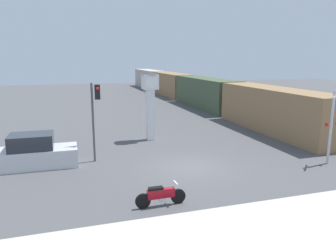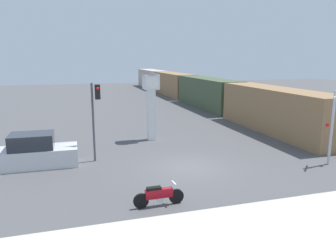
% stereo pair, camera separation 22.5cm
% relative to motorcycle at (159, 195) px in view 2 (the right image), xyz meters
% --- Properties ---
extents(ground_plane, '(120.00, 120.00, 0.00)m').
position_rel_motorcycle_xyz_m(ground_plane, '(2.72, 3.97, -0.43)').
color(ground_plane, '#4C4C4F').
extents(sidewalk_strip, '(36.00, 6.00, 0.10)m').
position_rel_motorcycle_xyz_m(sidewalk_strip, '(2.72, -4.00, -0.38)').
color(sidewalk_strip, '#BCB7A8').
rests_on(sidewalk_strip, ground_plane).
extents(motorcycle, '(2.05, 0.44, 0.90)m').
position_rel_motorcycle_xyz_m(motorcycle, '(0.00, 0.00, 0.00)').
color(motorcycle, black).
rests_on(motorcycle, ground_plane).
extents(clock_tower, '(1.22, 1.22, 4.80)m').
position_rel_motorcycle_xyz_m(clock_tower, '(2.28, 10.44, 2.74)').
color(clock_tower, white).
rests_on(clock_tower, ground_plane).
extents(freight_train, '(2.80, 53.02, 3.40)m').
position_rel_motorcycle_xyz_m(freight_train, '(12.26, 30.21, 1.27)').
color(freight_train, olive).
rests_on(freight_train, ground_plane).
extents(traffic_light, '(0.50, 0.35, 4.39)m').
position_rel_motorcycle_xyz_m(traffic_light, '(-1.82, 6.57, 2.58)').
color(traffic_light, '#47474C').
rests_on(traffic_light, ground_plane).
extents(railroad_crossing_signal, '(0.90, 0.82, 4.04)m').
position_rel_motorcycle_xyz_m(railroad_crossing_signal, '(10.23, 2.29, 1.76)').
color(railroad_crossing_signal, '#B7B7BC').
rests_on(railroad_crossing_signal, ground_plane).
extents(parked_car, '(4.22, 1.85, 1.80)m').
position_rel_motorcycle_xyz_m(parked_car, '(-5.05, 6.54, 0.32)').
color(parked_car, silver).
rests_on(parked_car, ground_plane).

